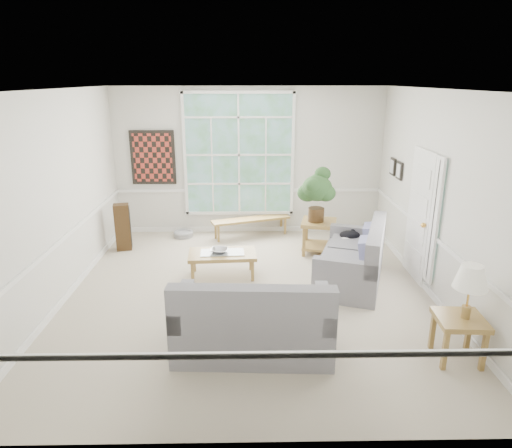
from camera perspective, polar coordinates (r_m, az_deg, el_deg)
The scene contains 24 objects.
floor at distance 7.06m, azimuth -0.79°, elevation -8.68°, with size 5.50×6.00×0.01m, color #AEA38E.
ceiling at distance 6.33m, azimuth -0.91°, elevation 16.49°, with size 5.50×6.00×0.02m, color white.
wall_back at distance 9.47m, azimuth -0.92°, elevation 7.79°, with size 5.50×0.02×3.00m, color silver.
wall_front at distance 3.71m, azimuth -0.66°, elevation -8.52°, with size 5.50×0.02×3.00m, color silver.
wall_left at distance 7.08m, azimuth -23.73°, elevation 2.85°, with size 0.02×6.00×3.00m, color silver.
wall_right at distance 7.10m, azimuth 21.99°, elevation 3.09°, with size 0.02×6.00×3.00m, color silver.
window_back at distance 9.40m, azimuth -2.16°, elevation 8.64°, with size 2.30×0.08×2.40m, color white.
entry_door at distance 7.73m, azimuth 19.67°, elevation 1.01°, with size 0.08×0.90×2.10m, color white.
door_sidelight at distance 7.14m, azimuth 21.46°, elevation 0.32°, with size 0.08×0.26×1.90m, color white.
wall_art at distance 9.60m, azimuth -12.77°, elevation 8.10°, with size 0.90×0.06×1.10m, color #5B2019.
wall_frame_near at distance 8.67m, azimuth 17.43°, elevation 6.38°, with size 0.04×0.26×0.32m, color black.
wall_frame_far at distance 9.04m, azimuth 16.66°, elevation 6.90°, with size 0.04×0.26×0.32m, color black.
loveseat_right at distance 7.43m, azimuth 11.83°, elevation -3.58°, with size 0.93×1.79×0.97m, color gray.
loveseat_front at distance 5.50m, azimuth -0.38°, elevation -10.95°, with size 1.85×0.96×1.00m, color gray.
coffee_table at distance 7.58m, azimuth -4.19°, elevation -5.05°, with size 1.10×0.60×0.41m, color olive.
pewter_bowl at distance 7.50m, azimuth -4.64°, elevation -3.30°, with size 0.34×0.34×0.08m, color #99999E.
window_bench at distance 9.45m, azimuth -0.64°, elevation -0.43°, with size 1.63×0.32×0.38m, color olive.
end_table at distance 8.60m, azimuth 7.81°, elevation -1.60°, with size 0.62×0.62×0.62m, color olive.
houseplant at distance 8.35m, azimuth 7.62°, elevation 3.68°, with size 0.59×0.59×1.02m, color #254821, non-canonical shape.
side_table at distance 5.92m, azimuth 23.89°, elevation -12.93°, with size 0.53×0.53×0.54m, color olive.
table_lamp at distance 5.67m, azimuth 25.07°, elevation -7.71°, with size 0.37×0.37×0.64m, color white, non-canonical shape.
pet_bed at distance 9.58m, azimuth -9.05°, elevation -1.21°, with size 0.41×0.41×0.12m, color gray.
floor_speaker at distance 9.00m, azimuth -16.33°, elevation -0.38°, with size 0.28×0.22×0.90m, color #362310.
cat at distance 8.00m, azimuth 11.64°, elevation -1.30°, with size 0.36×0.25×0.17m, color black.
Camera 1 is at (-0.02, -6.32, 3.14)m, focal length 32.00 mm.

